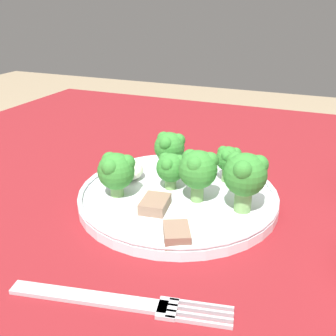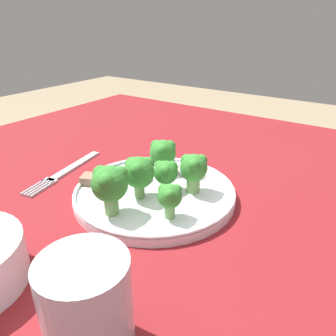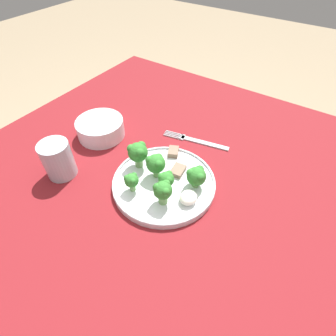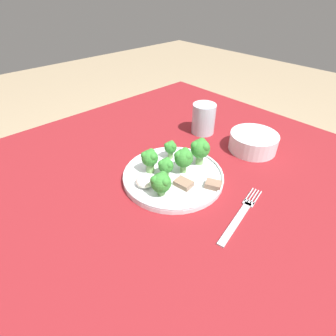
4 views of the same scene
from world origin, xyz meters
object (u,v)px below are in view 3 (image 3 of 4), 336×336
(fork, at_px, (196,141))
(drinking_glass, at_px, (59,161))
(cream_bowl, at_px, (101,129))
(dinner_plate, at_px, (164,183))

(fork, xyz_separation_m, drinking_glass, (-0.30, 0.22, 0.04))
(fork, distance_m, cream_bowl, 0.28)
(dinner_plate, xyz_separation_m, cream_bowl, (0.06, 0.27, 0.02))
(dinner_plate, relative_size, fork, 1.28)
(dinner_plate, height_order, fork, dinner_plate)
(cream_bowl, relative_size, drinking_glass, 1.43)
(dinner_plate, distance_m, cream_bowl, 0.27)
(cream_bowl, bearing_deg, drinking_glass, -171.24)
(dinner_plate, bearing_deg, cream_bowl, 77.59)
(dinner_plate, distance_m, fork, 0.19)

